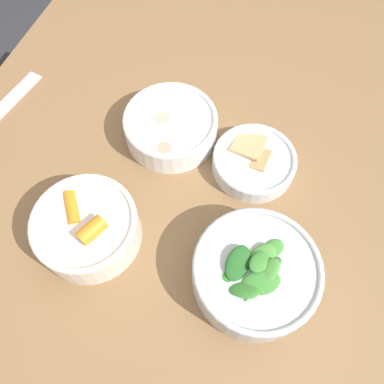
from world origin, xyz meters
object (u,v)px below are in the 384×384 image
at_px(bowl_carrots, 87,227).
at_px(bowl_greens, 254,273).
at_px(bowl_beans_hotdog, 171,127).
at_px(bowl_cookies, 254,161).

bearing_deg(bowl_carrots, bowl_greens, -87.00).
height_order(bowl_beans_hotdog, bowl_cookies, bowl_beans_hotdog).
distance_m(bowl_carrots, bowl_cookies, 0.30).
distance_m(bowl_beans_hotdog, bowl_cookies, 0.16).
bearing_deg(bowl_beans_hotdog, bowl_greens, -135.72).
distance_m(bowl_greens, bowl_beans_hotdog, 0.30).
height_order(bowl_greens, bowl_cookies, bowl_greens).
bearing_deg(bowl_greens, bowl_carrots, 93.00).
distance_m(bowl_carrots, bowl_greens, 0.26).
xyz_separation_m(bowl_carrots, bowl_cookies, (0.21, -0.21, -0.02)).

